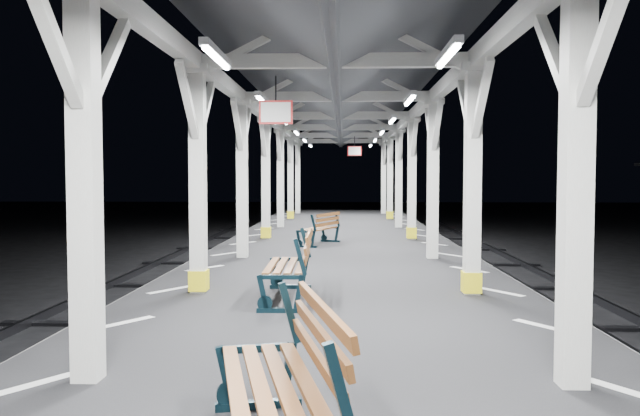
{
  "coord_description": "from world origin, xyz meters",
  "views": [
    {
      "loc": [
        0.14,
        -7.07,
        2.71
      ],
      "look_at": [
        -0.25,
        3.07,
        2.2
      ],
      "focal_mm": 35.0,
      "sensor_mm": 36.0,
      "label": 1
    }
  ],
  "objects": [
    {
      "name": "ground",
      "position": [
        0.0,
        0.0,
        0.0
      ],
      "size": [
        120.0,
        120.0,
        0.0
      ],
      "primitive_type": "plane",
      "color": "black",
      "rests_on": "ground"
    },
    {
      "name": "platform",
      "position": [
        0.0,
        0.0,
        0.5
      ],
      "size": [
        6.0,
        50.0,
        1.0
      ],
      "primitive_type": "cube",
      "color": "black",
      "rests_on": "ground"
    },
    {
      "name": "hazard_stripes_left",
      "position": [
        -2.45,
        0.0,
        1.0
      ],
      "size": [
        1.0,
        48.0,
        0.01
      ],
      "primitive_type": "cube",
      "color": "silver",
      "rests_on": "platform"
    },
    {
      "name": "hazard_stripes_right",
      "position": [
        2.45,
        0.0,
        1.0
      ],
      "size": [
        1.0,
        48.0,
        0.01
      ],
      "primitive_type": "cube",
      "color": "silver",
      "rests_on": "platform"
    },
    {
      "name": "canopy",
      "position": [
        0.0,
        -0.02,
        4.56
      ],
      "size": [
        5.4,
        49.0,
        4.65
      ],
      "color": "silver",
      "rests_on": "platform"
    },
    {
      "name": "bench_near",
      "position": [
        -0.2,
        -3.39,
        1.51
      ],
      "size": [
        1.02,
        1.85,
        0.95
      ],
      "rotation": [
        0.0,
        0.0,
        0.23
      ],
      "color": "black",
      "rests_on": "platform"
    },
    {
      "name": "bench_mid",
      "position": [
        -0.55,
        1.49,
        1.51
      ],
      "size": [
        0.69,
        1.77,
        0.95
      ],
      "rotation": [
        0.0,
        0.0,
        0.02
      ],
      "color": "black",
      "rests_on": "platform"
    },
    {
      "name": "bench_far",
      "position": [
        -0.4,
        8.51,
        1.43
      ],
      "size": [
        1.08,
        1.59,
        0.81
      ],
      "rotation": [
        0.0,
        0.0,
        -0.4
      ],
      "color": "black",
      "rests_on": "platform"
    }
  ]
}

